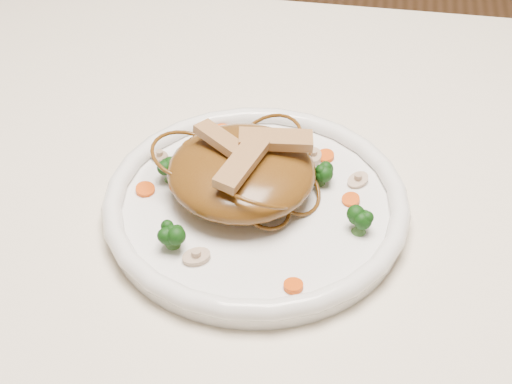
# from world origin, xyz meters

# --- Properties ---
(table) EXTENTS (1.20, 0.80, 0.75)m
(table) POSITION_xyz_m (0.00, 0.00, 0.65)
(table) COLOR #EFE2CB
(table) RESTS_ON ground
(plate) EXTENTS (0.34, 0.34, 0.02)m
(plate) POSITION_xyz_m (-0.03, -0.06, 0.76)
(plate) COLOR white
(plate) RESTS_ON table
(noodle_mound) EXTENTS (0.16, 0.16, 0.05)m
(noodle_mound) POSITION_xyz_m (-0.05, -0.04, 0.79)
(noodle_mound) COLOR #5B3D11
(noodle_mound) RESTS_ON plate
(chicken_a) EXTENTS (0.07, 0.03, 0.01)m
(chicken_a) POSITION_xyz_m (-0.02, -0.03, 0.82)
(chicken_a) COLOR tan
(chicken_a) RESTS_ON noodle_mound
(chicken_b) EXTENTS (0.06, 0.05, 0.01)m
(chicken_b) POSITION_xyz_m (-0.07, -0.04, 0.82)
(chicken_b) COLOR tan
(chicken_b) RESTS_ON noodle_mound
(chicken_c) EXTENTS (0.04, 0.07, 0.01)m
(chicken_c) POSITION_xyz_m (-0.05, -0.07, 0.82)
(chicken_c) COLOR tan
(chicken_c) RESTS_ON noodle_mound
(broccoli_0) EXTENTS (0.03, 0.03, 0.03)m
(broccoli_0) POSITION_xyz_m (0.02, -0.02, 0.78)
(broccoli_0) COLOR #0E3E0D
(broccoli_0) RESTS_ON plate
(broccoli_1) EXTENTS (0.03, 0.03, 0.03)m
(broccoli_1) POSITION_xyz_m (-0.13, -0.04, 0.78)
(broccoli_1) COLOR #0E3E0D
(broccoli_1) RESTS_ON plate
(broccoli_2) EXTENTS (0.03, 0.03, 0.03)m
(broccoli_2) POSITION_xyz_m (-0.10, -0.13, 0.78)
(broccoli_2) COLOR #0E3E0D
(broccoli_2) RESTS_ON plate
(broccoli_3) EXTENTS (0.03, 0.03, 0.03)m
(broccoli_3) POSITION_xyz_m (0.07, -0.08, 0.78)
(broccoli_3) COLOR #0E3E0D
(broccoli_3) RESTS_ON plate
(carrot_0) EXTENTS (0.02, 0.02, 0.00)m
(carrot_0) POSITION_xyz_m (0.03, 0.02, 0.77)
(carrot_0) COLOR #DE4408
(carrot_0) RESTS_ON plate
(carrot_1) EXTENTS (0.02, 0.02, 0.00)m
(carrot_1) POSITION_xyz_m (-0.15, -0.06, 0.77)
(carrot_1) COLOR #DE4408
(carrot_1) RESTS_ON plate
(carrot_2) EXTENTS (0.02, 0.02, 0.00)m
(carrot_2) POSITION_xyz_m (0.06, -0.04, 0.77)
(carrot_2) COLOR #DE4408
(carrot_2) RESTS_ON plate
(carrot_3) EXTENTS (0.03, 0.03, 0.00)m
(carrot_3) POSITION_xyz_m (-0.09, 0.05, 0.77)
(carrot_3) COLOR #DE4408
(carrot_3) RESTS_ON plate
(carrot_4) EXTENTS (0.02, 0.02, 0.00)m
(carrot_4) POSITION_xyz_m (0.02, -0.16, 0.77)
(carrot_4) COLOR #DE4408
(carrot_4) RESTS_ON plate
(mushroom_0) EXTENTS (0.04, 0.04, 0.01)m
(mushroom_0) POSITION_xyz_m (-0.08, -0.14, 0.77)
(mushroom_0) COLOR beige
(mushroom_0) RESTS_ON plate
(mushroom_1) EXTENTS (0.03, 0.03, 0.01)m
(mushroom_1) POSITION_xyz_m (0.06, -0.01, 0.77)
(mushroom_1) COLOR beige
(mushroom_1) RESTS_ON plate
(mushroom_2) EXTENTS (0.03, 0.03, 0.01)m
(mushroom_2) POSITION_xyz_m (-0.15, -0.01, 0.77)
(mushroom_2) COLOR beige
(mushroom_2) RESTS_ON plate
(mushroom_3) EXTENTS (0.03, 0.03, 0.01)m
(mushroom_3) POSITION_xyz_m (0.01, 0.02, 0.77)
(mushroom_3) COLOR beige
(mushroom_3) RESTS_ON plate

